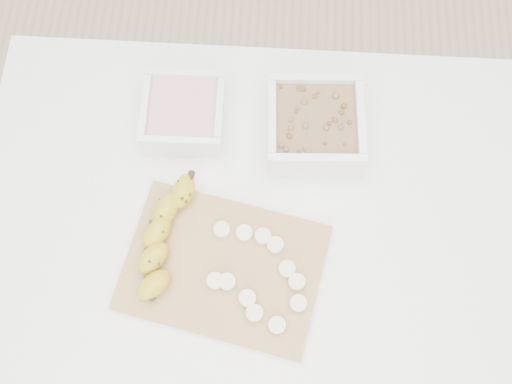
# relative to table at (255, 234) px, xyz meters

# --- Properties ---
(ground) EXTENTS (3.50, 3.50, 0.00)m
(ground) POSITION_rel_table_xyz_m (0.00, 0.00, -0.65)
(ground) COLOR #C6AD89
(ground) RESTS_ON ground
(table) EXTENTS (1.00, 0.70, 0.75)m
(table) POSITION_rel_table_xyz_m (0.00, 0.00, 0.00)
(table) COLOR white
(table) RESTS_ON ground
(bowl_yogurt) EXTENTS (0.15, 0.15, 0.07)m
(bowl_yogurt) POSITION_rel_table_xyz_m (-0.14, 0.18, 0.13)
(bowl_yogurt) COLOR white
(bowl_yogurt) RESTS_ON table
(bowl_granola) EXTENTS (0.17, 0.17, 0.08)m
(bowl_granola) POSITION_rel_table_xyz_m (0.10, 0.17, 0.14)
(bowl_granola) COLOR white
(bowl_granola) RESTS_ON table
(cutting_board) EXTENTS (0.36, 0.29, 0.01)m
(cutting_board) POSITION_rel_table_xyz_m (-0.05, -0.09, 0.10)
(cutting_board) COLOR #AE864D
(cutting_board) RESTS_ON table
(banana) EXTENTS (0.14, 0.22, 0.04)m
(banana) POSITION_rel_table_xyz_m (-0.15, -0.05, 0.13)
(banana) COLOR gold
(banana) RESTS_ON cutting_board
(banana_slices) EXTENTS (0.17, 0.18, 0.02)m
(banana_slices) POSITION_rel_table_xyz_m (0.01, -0.10, 0.12)
(banana_slices) COLOR #F4ECBE
(banana_slices) RESTS_ON cutting_board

